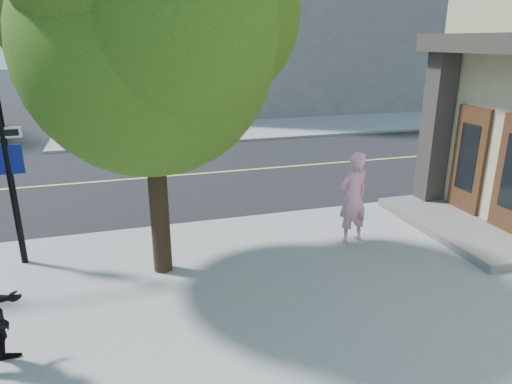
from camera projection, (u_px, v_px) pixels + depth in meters
name	position (u px, v px, depth m)	size (l,w,h in m)	color
ground	(36.00, 244.00, 10.13)	(140.00, 140.00, 0.00)	black
road_ew	(58.00, 185.00, 14.22)	(140.00, 9.00, 0.01)	black
sidewalk_ne	(283.00, 101.00, 33.32)	(29.00, 25.00, 0.12)	gray
man_on_phone	(353.00, 198.00, 9.69)	(0.73, 0.48, 1.99)	pink
street_tree	(153.00, 17.00, 7.38)	(5.28, 4.80, 7.01)	black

